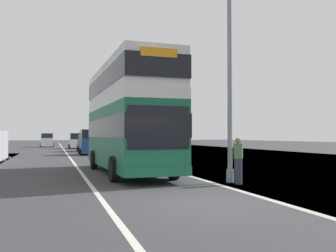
# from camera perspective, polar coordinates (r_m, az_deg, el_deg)

# --- Properties ---
(ground) EXTENTS (140.00, 280.00, 0.10)m
(ground) POSITION_cam_1_polar(r_m,az_deg,el_deg) (10.80, 7.05, -11.29)
(ground) COLOR #38383A
(double_decker_bus) EXTENTS (2.96, 10.23, 5.09)m
(double_decker_bus) POSITION_cam_1_polar(r_m,az_deg,el_deg) (18.10, -6.13, 1.43)
(double_decker_bus) COLOR #196042
(double_decker_bus) RESTS_ON ground
(lamppost_foreground) EXTENTS (0.29, 0.70, 8.40)m
(lamppost_foreground) POSITION_cam_1_polar(r_m,az_deg,el_deg) (14.79, 9.33, 6.99)
(lamppost_foreground) COLOR gray
(lamppost_foreground) RESTS_ON ground
(roadworks_barrier) EXTENTS (1.62, 0.73, 1.10)m
(roadworks_barrier) POSITION_cam_1_polar(r_m,az_deg,el_deg) (21.92, 1.54, -4.39)
(roadworks_barrier) COLOR orange
(roadworks_barrier) RESTS_ON ground
(car_oncoming_near) EXTENTS (2.07, 3.81, 2.36)m
(car_oncoming_near) POSITION_cam_1_polar(r_m,az_deg,el_deg) (36.10, -11.67, -2.54)
(car_oncoming_near) COLOR navy
(car_oncoming_near) RESTS_ON ground
(car_receding_mid) EXTENTS (2.04, 4.08, 2.15)m
(car_receding_mid) POSITION_cam_1_polar(r_m,az_deg,el_deg) (43.75, -12.23, -2.47)
(car_receding_mid) COLOR black
(car_receding_mid) RESTS_ON ground
(car_receding_far) EXTENTS (2.01, 4.41, 2.12)m
(car_receding_far) POSITION_cam_1_polar(r_m,az_deg,el_deg) (53.58, -13.72, -2.28)
(car_receding_far) COLOR silver
(car_receding_far) RESTS_ON ground
(car_far_side) EXTENTS (2.04, 3.90, 2.14)m
(car_far_side) POSITION_cam_1_polar(r_m,az_deg,el_deg) (62.19, -17.84, -2.12)
(car_far_side) COLOR silver
(car_far_side) RESTS_ON ground
(pedestrian_at_kerb) EXTENTS (0.34, 0.34, 1.73)m
(pedestrian_at_kerb) POSITION_cam_1_polar(r_m,az_deg,el_deg) (14.21, 10.59, -5.19)
(pedestrian_at_kerb) COLOR #2D3342
(pedestrian_at_kerb) RESTS_ON ground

